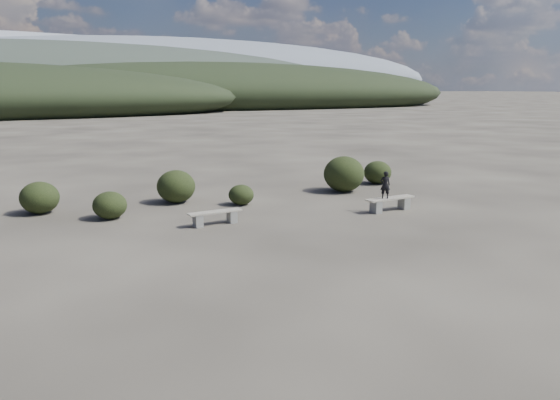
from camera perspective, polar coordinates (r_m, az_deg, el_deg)
name	(u,v)px	position (r m, az deg, el deg)	size (l,w,h in m)	color
ground	(355,267)	(13.83, 7.83, -6.98)	(1200.00, 1200.00, 0.00)	#2E2A24
bench_left	(215,217)	(17.92, -6.79, -1.72)	(1.83, 0.53, 0.45)	slate
bench_right	(390,203)	(20.17, 11.44, -0.29)	(2.02, 0.60, 0.50)	slate
seated_person	(385,185)	(19.87, 10.94, 1.57)	(0.36, 0.24, 0.99)	black
shrub_a	(110,205)	(19.45, -17.36, -0.52)	(1.15, 1.15, 0.94)	black
shrub_b	(176,186)	(21.56, -10.81, 1.40)	(1.49, 1.49, 1.28)	black
shrub_c	(241,195)	(20.87, -4.08, 0.55)	(0.97, 0.97, 0.78)	black
shrub_d	(344,174)	(23.62, 6.70, 2.72)	(1.75, 1.75, 1.53)	black
shrub_e	(378,172)	(25.83, 10.16, 2.86)	(1.28, 1.28, 1.07)	black
shrub_f	(40,198)	(21.14, -23.83, 0.23)	(1.35, 1.35, 1.14)	black
mountain_ridges	(22,77)	(350.12, -25.39, 11.58)	(500.00, 400.00, 56.00)	black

